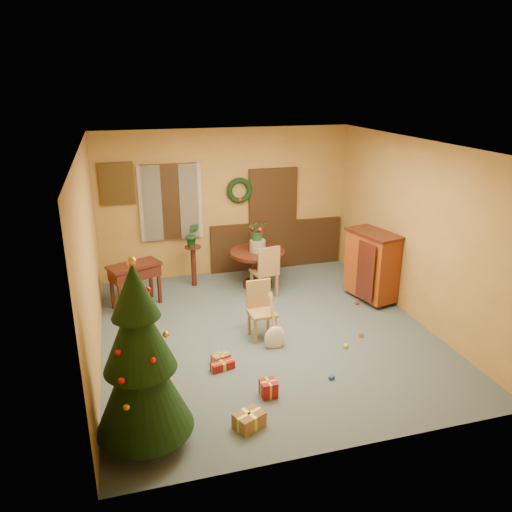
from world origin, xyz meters
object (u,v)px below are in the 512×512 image
object	(u,v)px
dining_table	(258,262)
chair_near	(260,307)
christmas_tree	(140,360)
sideboard	(372,264)
writing_desk	(135,275)

from	to	relation	value
dining_table	chair_near	size ratio (longest dim) A/B	1.17
chair_near	christmas_tree	bearing A→B (deg)	-133.53
dining_table	christmas_tree	world-z (taller)	christmas_tree
sideboard	dining_table	bearing A→B (deg)	147.49
dining_table	sideboard	size ratio (longest dim) A/B	0.82
sideboard	chair_near	bearing A→B (deg)	-161.59
christmas_tree	writing_desk	size ratio (longest dim) A/B	2.22
christmas_tree	sideboard	xyz separation A→B (m)	(4.14, 2.73, -0.34)
dining_table	chair_near	xyz separation A→B (m)	(-0.49, -1.89, -0.02)
sideboard	christmas_tree	bearing A→B (deg)	-146.64
chair_near	sideboard	xyz separation A→B (m)	(2.27, 0.76, 0.20)
chair_near	dining_table	bearing A→B (deg)	75.33
dining_table	writing_desk	world-z (taller)	writing_desk
writing_desk	sideboard	world-z (taller)	sideboard
chair_near	sideboard	world-z (taller)	sideboard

